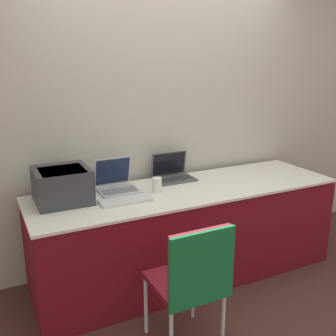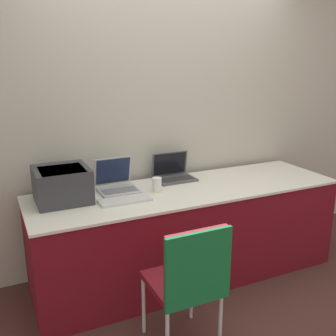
{
  "view_description": "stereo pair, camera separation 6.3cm",
  "coord_description": "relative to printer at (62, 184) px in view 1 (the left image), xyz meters",
  "views": [
    {
      "loc": [
        -1.5,
        -2.28,
        1.81
      ],
      "look_at": [
        -0.16,
        0.41,
        0.96
      ],
      "focal_mm": 42.0,
      "sensor_mm": 36.0,
      "label": 1
    },
    {
      "loc": [
        -1.44,
        -2.31,
        1.81
      ],
      "look_at": [
        -0.16,
        0.41,
        0.96
      ],
      "focal_mm": 42.0,
      "sensor_mm": 36.0,
      "label": 2
    }
  ],
  "objects": [
    {
      "name": "table",
      "position": [
        0.98,
        -0.13,
        -0.53
      ],
      "size": [
        2.56,
        0.77,
        0.78
      ],
      "color": "maroon",
      "rests_on": "ground_plane"
    },
    {
      "name": "wall_back",
      "position": [
        0.98,
        0.34,
        0.38
      ],
      "size": [
        8.0,
        0.05,
        2.6
      ],
      "color": "#B7B2A3",
      "rests_on": "ground_plane"
    },
    {
      "name": "coffee_cup",
      "position": [
        0.71,
        -0.11,
        -0.08
      ],
      "size": [
        0.08,
        0.08,
        0.12
      ],
      "color": "white",
      "rests_on": "table"
    },
    {
      "name": "printer",
      "position": [
        0.0,
        0.0,
        0.0
      ],
      "size": [
        0.39,
        0.39,
        0.25
      ],
      "color": "#333338",
      "rests_on": "table"
    },
    {
      "name": "laptop_right",
      "position": [
        0.98,
        0.14,
        -0.09
      ],
      "size": [
        0.34,
        0.25,
        0.23
      ],
      "color": "#4C4C51",
      "rests_on": "table"
    },
    {
      "name": "laptop_left",
      "position": [
        0.44,
        0.07,
        -0.08
      ],
      "size": [
        0.31,
        0.31,
        0.25
      ],
      "color": "#B7B7BC",
      "rests_on": "table"
    },
    {
      "name": "chair",
      "position": [
        0.55,
        -0.98,
        -0.37
      ],
      "size": [
        0.42,
        0.44,
        0.88
      ],
      "color": "maroon",
      "rests_on": "ground_plane"
    },
    {
      "name": "ground_plane",
      "position": [
        0.98,
        -0.51,
        -0.92
      ],
      "size": [
        14.0,
        14.0,
        0.0
      ],
      "primitive_type": "plane",
      "color": "#472823"
    },
    {
      "name": "external_keyboard",
      "position": [
        0.41,
        -0.21,
        -0.13
      ],
      "size": [
        0.39,
        0.16,
        0.02
      ],
      "color": "silver",
      "rests_on": "table"
    }
  ]
}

